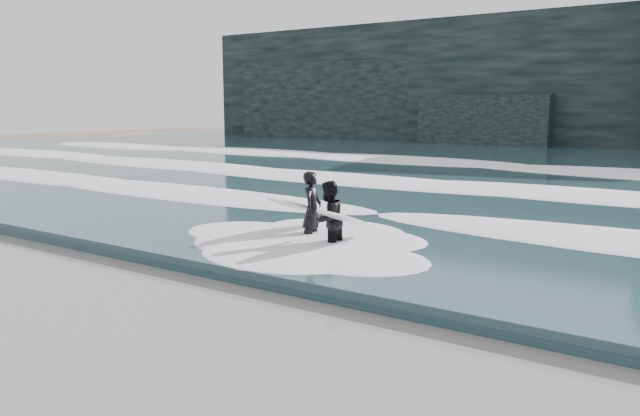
{
  "coord_description": "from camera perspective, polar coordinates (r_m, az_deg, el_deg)",
  "views": [
    {
      "loc": [
        8.53,
        -5.22,
        3.24
      ],
      "look_at": [
        0.89,
        5.98,
        1.0
      ],
      "focal_mm": 35.0,
      "sensor_mm": 36.0,
      "label": 1
    }
  ],
  "objects": [
    {
      "name": "foam_far",
      "position": [
        31.52,
        18.5,
        3.81
      ],
      "size": [
        60.0,
        4.8,
        0.3
      ],
      "primitive_type": "ellipsoid",
      "color": "white",
      "rests_on": "sea"
    },
    {
      "name": "surfer_right",
      "position": [
        13.26,
        0.98,
        -1.05
      ],
      "size": [
        1.06,
        2.08,
        1.66
      ],
      "color": "black",
      "rests_on": "ground"
    },
    {
      "name": "ground",
      "position": [
        10.51,
        -23.32,
        -9.36
      ],
      "size": [
        120.0,
        120.0,
        0.0
      ],
      "primitive_type": "plane",
      "color": "#8A6049",
      "rests_on": "ground"
    },
    {
      "name": "foam_near",
      "position": [
        16.82,
        3.29,
        -0.35
      ],
      "size": [
        60.0,
        3.2,
        0.2
      ],
      "primitive_type": "ellipsoid",
      "color": "white",
      "rests_on": "sea"
    },
    {
      "name": "foam_mid",
      "position": [
        23.04,
        12.31,
        2.13
      ],
      "size": [
        60.0,
        4.0,
        0.24
      ],
      "primitive_type": "ellipsoid",
      "color": "white",
      "rests_on": "sea"
    },
    {
      "name": "headland",
      "position": [
        51.95,
        25.27,
        10.44
      ],
      "size": [
        70.0,
        9.0,
        10.0
      ],
      "primitive_type": "cube",
      "color": "black",
      "rests_on": "ground"
    },
    {
      "name": "sea",
      "position": [
        35.4,
        20.26,
        3.79
      ],
      "size": [
        90.0,
        52.0,
        0.3
      ],
      "primitive_type": "cube",
      "color": "#223E45",
      "rests_on": "ground"
    },
    {
      "name": "surfer_left",
      "position": [
        14.3,
        -1.03,
        -0.08
      ],
      "size": [
        1.05,
        2.26,
        1.76
      ],
      "color": "black",
      "rests_on": "ground"
    }
  ]
}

